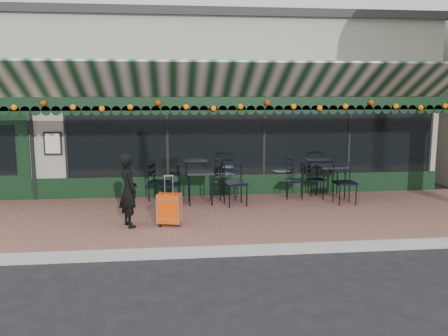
{
  "coord_description": "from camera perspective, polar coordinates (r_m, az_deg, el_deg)",
  "views": [
    {
      "loc": [
        -0.92,
        -7.62,
        2.7
      ],
      "look_at": [
        0.13,
        1.6,
        1.21
      ],
      "focal_mm": 38.0,
      "sensor_mm": 36.0,
      "label": 1
    }
  ],
  "objects": [
    {
      "name": "ground",
      "position": [
        8.13,
        0.39,
        -10.28
      ],
      "size": [
        80.0,
        80.0,
        0.0
      ],
      "primitive_type": "plane",
      "color": "black",
      "rests_on": "ground"
    },
    {
      "name": "sidewalk",
      "position": [
        10.01,
        -0.98,
        -6.1
      ],
      "size": [
        18.0,
        4.0,
        0.15
      ],
      "primitive_type": "cube",
      "color": "brown",
      "rests_on": "ground"
    },
    {
      "name": "chair_b_front",
      "position": [
        10.74,
        1.39,
        -1.91
      ],
      "size": [
        0.57,
        0.57,
        1.0
      ],
      "primitive_type": null,
      "rotation": [
        0.0,
        0.0,
        0.16
      ],
      "color": "black",
      "rests_on": "sidewalk"
    },
    {
      "name": "chair_a_front",
      "position": [
        11.24,
        14.34,
        -1.79
      ],
      "size": [
        0.49,
        0.49,
        0.96
      ],
      "primitive_type": null,
      "rotation": [
        0.0,
        0.0,
        0.03
      ],
      "color": "black",
      "rests_on": "sidewalk"
    },
    {
      "name": "chair_b_left",
      "position": [
        10.81,
        -6.45,
        -2.1
      ],
      "size": [
        0.49,
        0.49,
        0.92
      ],
      "primitive_type": null,
      "rotation": [
        0.0,
        0.0,
        -1.49
      ],
      "color": "black",
      "rests_on": "sidewalk"
    },
    {
      "name": "chair_a_right",
      "position": [
        12.0,
        11.02,
        -1.42
      ],
      "size": [
        0.43,
        0.43,
        0.79
      ],
      "primitive_type": null,
      "rotation": [
        0.0,
        0.0,
        1.49
      ],
      "color": "black",
      "rests_on": "sidewalk"
    },
    {
      "name": "woman",
      "position": [
        9.19,
        -11.43,
        -2.66
      ],
      "size": [
        0.52,
        0.61,
        1.41
      ],
      "primitive_type": "imported",
      "rotation": [
        0.0,
        0.0,
        2.0
      ],
      "color": "black",
      "rests_on": "sidewalk"
    },
    {
      "name": "cafe_table_b",
      "position": [
        10.89,
        -2.9,
        -0.82
      ],
      "size": [
        0.61,
        0.61,
        0.75
      ],
      "color": "black",
      "rests_on": "sidewalk"
    },
    {
      "name": "chair_b_right",
      "position": [
        11.43,
        0.61,
        -1.57
      ],
      "size": [
        0.54,
        0.54,
        0.86
      ],
      "primitive_type": null,
      "rotation": [
        0.0,
        0.0,
        1.28
      ],
      "color": "black",
      "rests_on": "sidewalk"
    },
    {
      "name": "restaurant_building",
      "position": [
        15.49,
        -3.08,
        7.5
      ],
      "size": [
        12.0,
        9.6,
        4.5
      ],
      "color": "#A59B8F",
      "rests_on": "ground"
    },
    {
      "name": "suitcase",
      "position": [
        9.2,
        -6.61,
        -4.93
      ],
      "size": [
        0.47,
        0.34,
        0.98
      ],
      "rotation": [
        0.0,
        0.0,
        -0.25
      ],
      "color": "#DF4007",
      "rests_on": "sidewalk"
    },
    {
      "name": "chair_a_left",
      "position": [
        11.53,
        8.49,
        -1.57
      ],
      "size": [
        0.51,
        0.51,
        0.87
      ],
      "primitive_type": null,
      "rotation": [
        0.0,
        0.0,
        -1.76
      ],
      "color": "black",
      "rests_on": "sidewalk"
    },
    {
      "name": "curb",
      "position": [
        8.03,
        0.46,
        -9.96
      ],
      "size": [
        18.0,
        0.16,
        0.15
      ],
      "primitive_type": "cube",
      "color": "#9E9E99",
      "rests_on": "ground"
    },
    {
      "name": "chair_solo",
      "position": [
        11.33,
        -7.84,
        -1.71
      ],
      "size": [
        0.57,
        0.57,
        0.88
      ],
      "primitive_type": null,
      "rotation": [
        0.0,
        0.0,
        1.18
      ],
      "color": "black",
      "rests_on": "sidewalk"
    },
    {
      "name": "cafe_table_a",
      "position": [
        11.85,
        12.76,
        -0.07
      ],
      "size": [
        0.64,
        0.64,
        0.79
      ],
      "color": "black",
      "rests_on": "sidewalk"
    }
  ]
}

